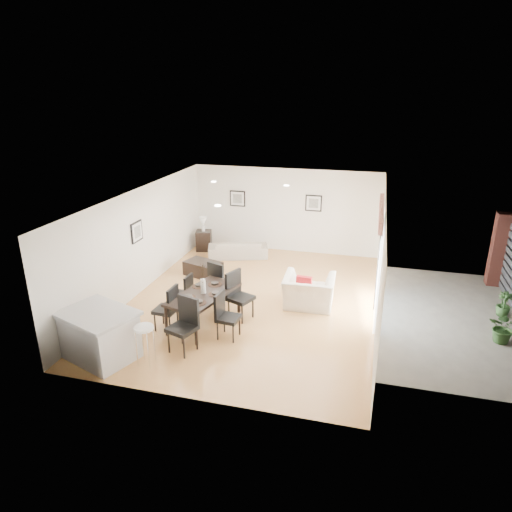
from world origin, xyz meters
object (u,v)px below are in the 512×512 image
(sofa, at_px, (238,249))
(bar_stool, at_px, (144,332))
(dining_chair_enear, at_px, (225,313))
(coffee_table, at_px, (203,269))
(dining_table, at_px, (204,296))
(kitchen_island, at_px, (100,335))
(dining_chair_foot, at_px, (219,280))
(dining_chair_head, at_px, (185,321))
(side_table, at_px, (204,240))
(dining_chair_wnear, at_px, (169,306))
(dining_chair_efar, at_px, (237,292))
(dining_chair_wfar, at_px, (185,291))
(armchair, at_px, (309,292))

(sofa, height_order, bar_stool, bar_stool)
(dining_chair_enear, distance_m, bar_stool, 1.79)
(coffee_table, bearing_deg, dining_table, -49.86)
(dining_table, bearing_deg, kitchen_island, -114.64)
(dining_chair_foot, bearing_deg, dining_table, 112.82)
(dining_chair_head, xyz_separation_m, side_table, (-1.86, 5.85, -0.31))
(coffee_table, xyz_separation_m, kitchen_island, (-0.42, -4.49, 0.30))
(dining_chair_wnear, distance_m, dining_chair_efar, 1.59)
(dining_table, xyz_separation_m, dining_chair_head, (0.03, -1.12, -0.05))
(dining_chair_foot, height_order, coffee_table, dining_chair_foot)
(side_table, bearing_deg, dining_chair_wfar, -74.54)
(sofa, distance_m, bar_stool, 6.22)
(bar_stool, bearing_deg, dining_chair_head, 53.50)
(armchair, relative_size, dining_chair_wfar, 1.30)
(dining_chair_foot, height_order, side_table, dining_chair_foot)
(coffee_table, bearing_deg, bar_stool, -64.43)
(dining_table, relative_size, coffee_table, 1.94)
(dining_chair_enear, relative_size, dining_chair_foot, 0.95)
(dining_table, relative_size, kitchen_island, 1.17)
(dining_chair_enear, xyz_separation_m, bar_stool, (-1.14, -1.38, 0.13))
(side_table, relative_size, kitchen_island, 0.38)
(kitchen_island, bearing_deg, dining_chair_foot, 83.66)
(armchair, xyz_separation_m, dining_chair_head, (-2.12, -2.59, 0.24))
(dining_chair_wnear, relative_size, bar_stool, 1.26)
(bar_stool, bearing_deg, kitchen_island, 180.00)
(dining_chair_efar, xyz_separation_m, kitchen_island, (-2.11, -2.32, -0.13))
(dining_chair_wfar, distance_m, coffee_table, 2.27)
(dining_chair_foot, bearing_deg, dining_chair_efar, 157.75)
(dining_chair_efar, relative_size, dining_chair_head, 0.99)
(coffee_table, bearing_deg, side_table, 128.81)
(dining_chair_wfar, relative_size, dining_chair_head, 0.82)
(dining_chair_wfar, xyz_separation_m, dining_chair_foot, (0.61, 0.68, 0.08))
(sofa, height_order, coffee_table, sofa)
(sofa, distance_m, dining_chair_wfar, 3.93)
(dining_chair_efar, xyz_separation_m, side_table, (-2.47, 4.24, -0.30))
(dining_table, relative_size, dining_chair_wnear, 1.92)
(sofa, bearing_deg, bar_stool, 71.67)
(dining_chair_enear, relative_size, bar_stool, 1.24)
(dining_chair_wfar, relative_size, side_table, 1.44)
(dining_table, xyz_separation_m, dining_chair_enear, (0.64, -0.45, -0.11))
(dining_chair_wnear, xyz_separation_m, coffee_table, (-0.42, 3.12, -0.37))
(dining_chair_wnear, distance_m, dining_chair_head, 0.94)
(dining_table, distance_m, dining_chair_efar, 0.81)
(armchair, xyz_separation_m, dining_chair_wfar, (-2.80, -1.02, 0.13))
(dining_chair_wnear, xyz_separation_m, kitchen_island, (-0.84, -1.37, -0.08))
(dining_chair_head, relative_size, dining_chair_foot, 1.06)
(dining_chair_efar, bearing_deg, dining_chair_head, -178.17)
(dining_chair_efar, relative_size, coffee_table, 1.10)
(dining_chair_foot, xyz_separation_m, kitchen_island, (-1.44, -2.95, -0.10))
(dining_table, bearing_deg, bar_stool, -90.94)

